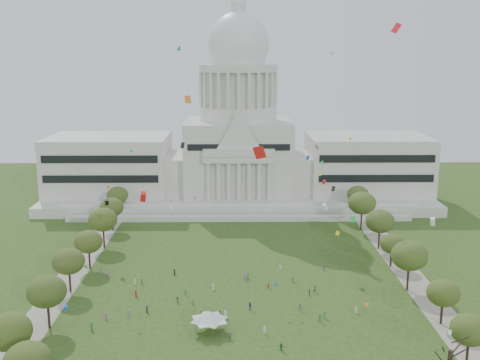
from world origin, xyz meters
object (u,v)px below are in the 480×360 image
at_px(big_bare_tree, 451,347).
at_px(event_tent, 209,315).
at_px(capitol, 238,149).
at_px(person_0, 356,310).

xyz_separation_m(big_bare_tree, event_tent, (-45.45, 23.20, -4.79)).
distance_m(capitol, event_tent, 120.05).
xyz_separation_m(capitol, big_bare_tree, (38.00, -141.59, -13.62)).
height_order(big_bare_tree, event_tent, big_bare_tree).
relative_size(capitol, big_bare_tree, 12.50).
bearing_deg(capitol, big_bare_tree, -74.98).
bearing_deg(person_0, event_tent, -104.48).
relative_size(big_bare_tree, person_0, 7.22).
relative_size(big_bare_tree, event_tent, 1.12).
bearing_deg(capitol, person_0, -75.84).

